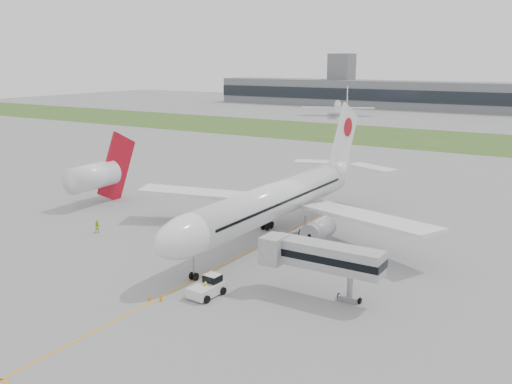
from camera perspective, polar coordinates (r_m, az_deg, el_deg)
The scene contains 13 objects.
ground at distance 78.93m, azimuth 0.52°, elevation -5.32°, with size 600.00×600.00×0.00m, color gray.
apron_markings at distance 74.94m, azimuth -1.48°, elevation -6.35°, with size 70.00×70.00×0.04m, color orange, non-canonical shape.
grass_strip at distance 189.66m, azimuth 19.84°, elevation 4.80°, with size 600.00×50.00×0.02m, color #375720.
control_tower at distance 323.78m, azimuth 8.44°, elevation 8.58°, with size 12.00×12.00×56.00m, color slate, non-canonical shape.
airliner at distance 81.40m, azimuth 2.32°, elevation -0.61°, with size 48.13×53.95×17.88m.
pushback_tug at distance 62.77m, azimuth -4.83°, elevation -9.41°, with size 3.00×4.25×2.11m.
jet_bridge at distance 61.41m, azimuth 6.24°, elevation -6.39°, with size 13.29×3.82×6.16m.
safety_cone_left at distance 62.61m, azimuth -10.66°, elevation -10.38°, with size 0.37×0.37×0.51m, color orange.
safety_cone_right at distance 62.21m, azimuth -9.49°, elevation -10.46°, with size 0.42×0.42×0.57m, color orange.
ground_crew_near at distance 62.35m, azimuth -5.07°, elevation -9.67°, with size 0.64×0.42×1.77m, color yellow.
ground_crew_far at distance 87.25m, azimuth -15.57°, elevation -3.36°, with size 0.91×0.71×1.88m, color #BED723.
neighbor_aircraft at distance 103.55m, azimuth -15.70°, elevation 1.61°, with size 5.08×16.04×13.07m.
distant_aircraft_left at distance 263.17m, azimuth 8.15°, elevation 7.56°, with size 32.62×28.78×12.47m, color white, non-canonical shape.
Camera 1 is at (38.97, -63.93, 25.00)m, focal length 40.00 mm.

